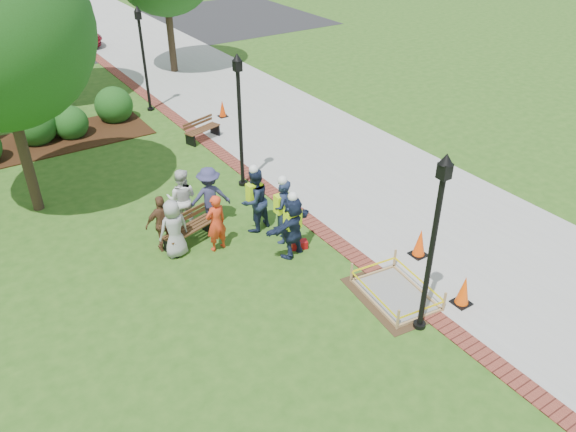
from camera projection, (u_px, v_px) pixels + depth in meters
ground at (298, 276)px, 14.10m from camera, size 100.00×100.00×0.00m
sidewalk at (262, 114)px, 23.55m from camera, size 6.00×60.00×0.02m
brick_edging at (191, 130)px, 22.02m from camera, size 0.50×60.00×0.03m
mulch_bed at (54, 140)px, 21.22m from camera, size 7.00×3.00×0.05m
parking_lot at (42, 43)px, 33.30m from camera, size 36.00×12.00×0.01m
wet_concrete_pad at (396, 288)px, 13.33m from camera, size 1.95×2.48×0.55m
bench_near at (190, 235)px, 15.22m from camera, size 1.66×0.95×0.86m
bench_far at (203, 134)px, 21.13m from camera, size 1.53×0.89×0.79m
cone_front at (464, 291)px, 13.00m from camera, size 0.41×0.41×0.80m
cone_back at (420, 243)px, 14.66m from camera, size 0.41×0.41×0.82m
cone_far at (222, 109)px, 23.07m from camera, size 0.36×0.36×0.72m
toolbox at (299, 245)px, 15.11m from camera, size 0.49×0.37×0.22m
lamp_near at (434, 234)px, 11.25m from camera, size 0.28×0.28×4.26m
lamp_mid at (240, 112)px, 16.94m from camera, size 0.28×0.28×4.26m
lamp_far at (143, 52)px, 22.63m from camera, size 0.28×0.28×4.26m
shrub_b at (39, 142)px, 21.10m from camera, size 1.64×1.64×1.64m
shrub_c at (74, 137)px, 21.53m from camera, size 1.31×1.31×1.31m
shrub_d at (116, 120)px, 22.94m from camera, size 1.51×1.51×1.51m
shrub_e at (50, 130)px, 22.06m from camera, size 0.90×0.90×0.90m
casual_person_a at (174, 229)px, 14.49m from camera, size 0.53×0.35×1.62m
casual_person_b at (216, 223)px, 14.71m from camera, size 0.56×0.40×1.63m
casual_person_c at (182, 199)px, 15.64m from camera, size 0.68×0.63×1.79m
casual_person_d at (163, 224)px, 14.71m from camera, size 0.55×0.39×1.61m
casual_person_e at (210, 197)px, 15.73m from camera, size 0.66×0.52×1.79m
hivis_worker_a at (293, 224)px, 14.44m from camera, size 0.63×0.49×1.88m
hivis_worker_b at (283, 210)px, 14.97m from camera, size 0.67×0.70×1.99m
hivis_worker_c at (255, 199)px, 15.45m from camera, size 0.68×0.52×2.02m
parked_car_c at (58, 51)px, 31.83m from camera, size 2.47×4.83×1.52m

